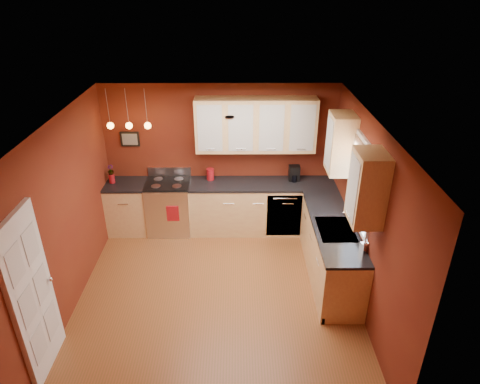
{
  "coord_description": "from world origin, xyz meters",
  "views": [
    {
      "loc": [
        0.3,
        -4.86,
        4.22
      ],
      "look_at": [
        0.33,
        1.0,
        1.18
      ],
      "focal_mm": 32.0,
      "sensor_mm": 36.0,
      "label": 1
    }
  ],
  "objects_px": {
    "gas_range": "(170,206)",
    "soap_pump": "(364,245)",
    "coffee_maker": "(294,174)",
    "red_canister": "(210,174)",
    "sink": "(336,231)"
  },
  "relations": [
    {
      "from": "gas_range",
      "to": "coffee_maker",
      "type": "relative_size",
      "value": 4.1
    },
    {
      "from": "sink",
      "to": "coffee_maker",
      "type": "relative_size",
      "value": 2.59
    },
    {
      "from": "red_canister",
      "to": "soap_pump",
      "type": "bearing_deg",
      "value": -45.8
    },
    {
      "from": "gas_range",
      "to": "soap_pump",
      "type": "bearing_deg",
      "value": -35.55
    },
    {
      "from": "coffee_maker",
      "to": "soap_pump",
      "type": "bearing_deg",
      "value": -73.78
    },
    {
      "from": "gas_range",
      "to": "red_canister",
      "type": "relative_size",
      "value": 5.39
    },
    {
      "from": "gas_range",
      "to": "soap_pump",
      "type": "xyz_separation_m",
      "value": [
        2.87,
        -2.05,
        0.56
      ]
    },
    {
      "from": "gas_range",
      "to": "soap_pump",
      "type": "height_order",
      "value": "soap_pump"
    },
    {
      "from": "soap_pump",
      "to": "sink",
      "type": "bearing_deg",
      "value": 114.26
    },
    {
      "from": "sink",
      "to": "red_canister",
      "type": "xyz_separation_m",
      "value": [
        -1.88,
        1.64,
        0.13
      ]
    },
    {
      "from": "sink",
      "to": "red_canister",
      "type": "bearing_deg",
      "value": 138.92
    },
    {
      "from": "red_canister",
      "to": "coffee_maker",
      "type": "height_order",
      "value": "coffee_maker"
    },
    {
      "from": "gas_range",
      "to": "sink",
      "type": "xyz_separation_m",
      "value": [
        2.62,
        -1.5,
        0.43
      ]
    },
    {
      "from": "sink",
      "to": "coffee_maker",
      "type": "xyz_separation_m",
      "value": [
        -0.41,
        1.6,
        0.15
      ]
    },
    {
      "from": "red_canister",
      "to": "soap_pump",
      "type": "xyz_separation_m",
      "value": [
        2.13,
        -2.19,
        -0.0
      ]
    }
  ]
}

